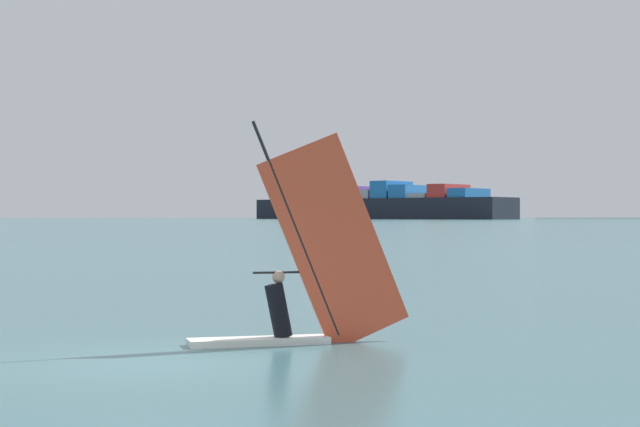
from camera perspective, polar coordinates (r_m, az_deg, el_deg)
name	(u,v)px	position (r m, az deg, el deg)	size (l,w,h in m)	color
ground_plane	(148,363)	(15.87, -9.47, -8.16)	(4000.00, 4000.00, 0.00)	#386066
windsurfer	(300,284)	(17.93, -1.11, -3.90)	(3.69, 1.99, 4.03)	white
cargo_ship	(377,204)	(626.53, 3.18, 0.54)	(166.79, 109.05, 40.17)	black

